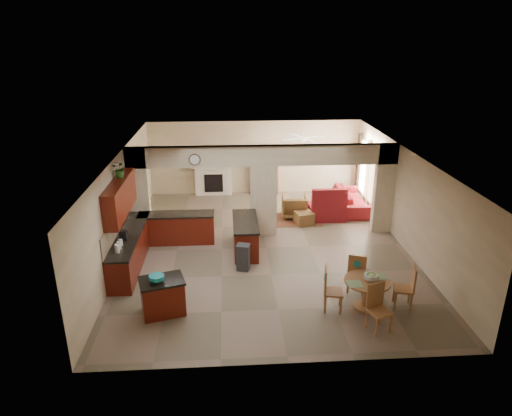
{
  "coord_description": "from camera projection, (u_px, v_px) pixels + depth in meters",
  "views": [
    {
      "loc": [
        -1.08,
        -11.94,
        5.82
      ],
      "look_at": [
        -0.27,
        0.3,
        1.13
      ],
      "focal_mm": 32.0,
      "sensor_mm": 36.0,
      "label": 1
    }
  ],
  "objects": [
    {
      "name": "kitchen_island",
      "position": [
        163.0,
        296.0,
        10.04
      ],
      "size": [
        1.1,
        0.92,
        0.83
      ],
      "rotation": [
        0.0,
        0.0,
        0.27
      ],
      "color": "#490D08",
      "rests_on": "floor"
    },
    {
      "name": "wall_clock",
      "position": [
        195.0,
        160.0,
        13.07
      ],
      "size": [
        0.34,
        0.03,
        0.34
      ],
      "primitive_type": "cylinder",
      "rotation": [
        1.57,
        0.0,
        0.0
      ],
      "color": "#52381B",
      "rests_on": "partition_header"
    },
    {
      "name": "drape_b_left",
      "position": [
        368.0,
        172.0,
        16.25
      ],
      "size": [
        0.1,
        0.28,
        2.3
      ],
      "primitive_type": "cube",
      "color": "#451D1B",
      "rests_on": "wall_right"
    },
    {
      "name": "floor",
      "position": [
        266.0,
        248.0,
        13.27
      ],
      "size": [
        10.0,
        10.0,
        0.0
      ],
      "primitive_type": "plane",
      "color": "#776352",
      "rests_on": "ground"
    },
    {
      "name": "ceiling_fan",
      "position": [
        303.0,
        138.0,
        15.25
      ],
      "size": [
        1.0,
        1.0,
        0.1
      ],
      "primitive_type": "cylinder",
      "color": "white",
      "rests_on": "ceiling"
    },
    {
      "name": "partition_header",
      "position": [
        264.0,
        156.0,
        13.31
      ],
      "size": [
        8.0,
        0.25,
        0.6
      ],
      "primitive_type": "cube",
      "color": "beige",
      "rests_on": "partition_center_pier"
    },
    {
      "name": "trash_can",
      "position": [
        243.0,
        258.0,
        11.92
      ],
      "size": [
        0.37,
        0.33,
        0.67
      ],
      "primitive_type": "cube",
      "rotation": [
        0.0,
        0.0,
        -0.25
      ],
      "color": "#2A2A2C",
      "rests_on": "floor"
    },
    {
      "name": "wall_back",
      "position": [
        255.0,
        158.0,
        17.43
      ],
      "size": [
        8.0,
        0.0,
        8.0
      ],
      "primitive_type": "plane",
      "rotation": [
        1.57,
        0.0,
        0.0
      ],
      "color": "beige",
      "rests_on": "floor"
    },
    {
      "name": "drape_b_right",
      "position": [
        358.0,
        164.0,
        17.37
      ],
      "size": [
        0.1,
        0.28,
        2.3
      ],
      "primitive_type": "cube",
      "color": "#451D1B",
      "rests_on": "wall_right"
    },
    {
      "name": "drape_a_left",
      "position": [
        383.0,
        187.0,
        14.67
      ],
      "size": [
        0.1,
        0.28,
        2.3
      ],
      "primitive_type": "cube",
      "color": "#451D1B",
      "rests_on": "wall_right"
    },
    {
      "name": "teal_bowl",
      "position": [
        157.0,
        279.0,
        9.79
      ],
      "size": [
        0.33,
        0.33,
        0.15
      ],
      "primitive_type": "cylinder",
      "color": "teal",
      "rests_on": "kitchen_island"
    },
    {
      "name": "wall_right",
      "position": [
        406.0,
        199.0,
        13.02
      ],
      "size": [
        0.0,
        10.0,
        10.0
      ],
      "primitive_type": "plane",
      "rotation": [
        1.57,
        0.0,
        -1.57
      ],
      "color": "beige",
      "rests_on": "floor"
    },
    {
      "name": "glazed_door",
      "position": [
        370.0,
        179.0,
        16.08
      ],
      "size": [
        0.02,
        0.7,
        2.1
      ],
      "primitive_type": "cube",
      "color": "white",
      "rests_on": "wall_right"
    },
    {
      "name": "window_a",
      "position": [
        379.0,
        182.0,
        15.23
      ],
      "size": [
        0.02,
        0.9,
        1.9
      ],
      "primitive_type": "cube",
      "color": "white",
      "rests_on": "wall_right"
    },
    {
      "name": "wall_front",
      "position": [
        291.0,
        299.0,
        8.11
      ],
      "size": [
        8.0,
        0.0,
        8.0
      ],
      "primitive_type": "plane",
      "rotation": [
        -1.57,
        0.0,
        0.0
      ],
      "color": "beige",
      "rests_on": "floor"
    },
    {
      "name": "shelving_unit",
      "position": [
        264.0,
        171.0,
        17.47
      ],
      "size": [
        1.0,
        0.32,
        1.8
      ],
      "primitive_type": "cube",
      "color": "#9A5735",
      "rests_on": "floor"
    },
    {
      "name": "fruit_bowl",
      "position": [
        371.0,
        277.0,
        10.08
      ],
      "size": [
        0.32,
        0.32,
        0.17
      ],
      "primitive_type": "cylinder",
      "color": "#6FB426",
      "rests_on": "dining_table"
    },
    {
      "name": "wall_left",
      "position": [
        122.0,
        206.0,
        12.53
      ],
      "size": [
        0.0,
        10.0,
        10.0
      ],
      "primitive_type": "plane",
      "rotation": [
        1.57,
        0.0,
        1.57
      ],
      "color": "beige",
      "rests_on": "floor"
    },
    {
      "name": "chaise",
      "position": [
        326.0,
        212.0,
        15.34
      ],
      "size": [
        1.15,
        0.94,
        0.46
      ],
      "primitive_type": "cube",
      "rotation": [
        0.0,
        0.0,
        0.0
      ],
      "color": "maroon",
      "rests_on": "floor"
    },
    {
      "name": "upper_cabinets",
      "position": [
        120.0,
        198.0,
        11.61
      ],
      "size": [
        0.35,
        2.4,
        0.9
      ],
      "primitive_type": "cube",
      "color": "#490D08",
      "rests_on": "wall_left"
    },
    {
      "name": "window_b",
      "position": [
        364.0,
        168.0,
        16.82
      ],
      "size": [
        0.02,
        0.9,
        1.9
      ],
      "primitive_type": "cube",
      "color": "white",
      "rests_on": "wall_right"
    },
    {
      "name": "chair_south",
      "position": [
        378.0,
        305.0,
        9.46
      ],
      "size": [
        0.53,
        0.53,
        1.02
      ],
      "rotation": [
        0.0,
        0.0,
        0.33
      ],
      "color": "#9A5735",
      "rests_on": "floor"
    },
    {
      "name": "ottoman",
      "position": [
        304.0,
        218.0,
        14.88
      ],
      "size": [
        0.67,
        0.67,
        0.4
      ],
      "primitive_type": "cube",
      "rotation": [
        0.0,
        0.0,
        0.22
      ],
      "color": "maroon",
      "rests_on": "floor"
    },
    {
      "name": "ceiling",
      "position": [
        267.0,
        154.0,
        12.27
      ],
      "size": [
        10.0,
        10.0,
        0.0
      ],
      "primitive_type": "plane",
      "rotation": [
        3.14,
        0.0,
        0.0
      ],
      "color": "white",
      "rests_on": "wall_back"
    },
    {
      "name": "partition_right_pier",
      "position": [
        384.0,
        189.0,
        13.93
      ],
      "size": [
        0.6,
        0.25,
        2.8
      ],
      "primitive_type": "cube",
      "color": "beige",
      "rests_on": "floor"
    },
    {
      "name": "chair_west",
      "position": [
        330.0,
        288.0,
        10.11
      ],
      "size": [
        0.49,
        0.49,
        1.02
      ],
      "rotation": [
        0.0,
        0.0,
        1.38
      ],
      "color": "#9A5735",
      "rests_on": "floor"
    },
    {
      "name": "dining_table",
      "position": [
        367.0,
        289.0,
        10.2
      ],
      "size": [
        1.04,
        1.04,
        0.71
      ],
      "color": "#9A5735",
      "rests_on": "floor"
    },
    {
      "name": "sofa",
      "position": [
        352.0,
        199.0,
        16.13
      ],
      "size": [
        2.39,
        1.01,
        0.69
      ],
      "primitive_type": "imported",
      "rotation": [
        0.0,
        0.0,
        1.53
      ],
      "color": "maroon",
      "rests_on": "floor"
    },
    {
      "name": "kitchen_counter",
      "position": [
        150.0,
        240.0,
        12.67
      ],
      "size": [
        2.52,
        3.29,
        1.48
      ],
      "color": "#490D08",
      "rests_on": "floor"
    },
    {
      "name": "chair_north",
      "position": [
        357.0,
        272.0,
        10.8
      ],
      "size": [
        0.54,
        0.54,
        1.02
      ],
      "rotation": [
        0.0,
        0.0,
        2.8
      ],
      "color": "#9A5735",
      "rests_on": "floor"
    },
    {
      "name": "rug",
      "position": [
        296.0,
        219.0,
        15.3
      ],
      "size": [
        1.6,
        1.3,
        0.01
      ],
      "primitive_type": "cube",
      "color": "brown",
      "rests_on": "floor"
    },
    {
      "name": "partition_left_pier",
      "position": [
        139.0,
        194.0,
        13.48
      ],
      "size": [
        0.6,
        0.25,
        2.8
      ],
      "primitive_type": "cube",
      "color": "beige",
      "rests_on": "floor"
    },
    {
      "name": "partition_center_pier",
      "position": [
        263.0,
        201.0,
        13.81
      ],
      "size": [
        0.8,
        0.25,
        2.2
      ],
      "primitive_type": "cube",
      "color": "beige",
      "rests_on": "floor"
    },
    {
      "name": "fireplace",
      "position": [
        214.0,
        179.0,
        17.46
      ],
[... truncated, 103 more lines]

